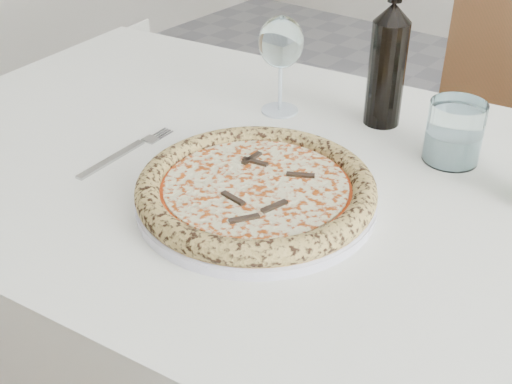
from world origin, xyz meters
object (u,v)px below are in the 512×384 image
dining_table (295,225)px  chair_far (499,146)px  pizza (256,188)px  wine_bottle (388,63)px  tumbler (454,136)px  plate (256,199)px  wine_glass (281,45)px

dining_table → chair_far: (0.09, 0.72, -0.13)m
pizza → wine_bottle: 0.35m
tumbler → chair_far: bearing=97.9°
chair_far → tumbler: size_ratio=9.60×
tumbler → plate: bearing=-119.1°
dining_table → plate: plate is taller
tumbler → wine_bottle: bearing=161.2°
plate → pizza: (-0.00, -0.00, 0.02)m
plate → pizza: bearing=-120.0°
chair_far → pizza: (-0.09, -0.82, 0.25)m
dining_table → plate: (0.00, -0.10, 0.10)m
plate → tumbler: 0.33m
dining_table → pizza: (-0.00, -0.10, 0.12)m
plate → tumbler: size_ratio=3.47×
tumbler → wine_bottle: (-0.15, 0.05, 0.07)m
pizza → wine_bottle: bearing=88.3°
chair_far → pizza: size_ratio=2.78×
plate → wine_glass: 0.33m
wine_glass → wine_bottle: wine_bottle is taller
pizza → wine_glass: 0.32m
plate → dining_table: bearing=90.0°
dining_table → wine_bottle: wine_bottle is taller
plate → chair_far: bearing=84.0°
pizza → wine_glass: bearing=120.3°
chair_far → wine_bottle: (-0.08, -0.48, 0.33)m
wine_glass → wine_bottle: 0.18m
dining_table → wine_bottle: 0.31m
plate → wine_bottle: 0.35m
dining_table → chair_far: bearing=83.2°
plate → wine_bottle: size_ratio=1.32×
dining_table → wine_glass: size_ratio=8.62×
pizza → tumbler: (0.16, 0.29, 0.02)m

